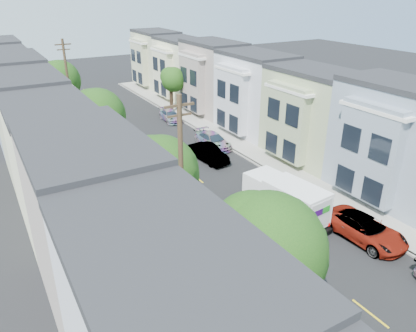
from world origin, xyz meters
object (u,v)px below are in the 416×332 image
(tree_c, at_px, (159,174))
(tree_d, at_px, (97,116))
(utility_pole_near, at_px, (182,187))
(lead_sedan, at_px, (209,153))
(tree_b, at_px, (265,252))
(parked_left_c, at_px, (219,263))
(parked_right_c, at_px, (213,140))
(fedex_truck, at_px, (285,199))
(parked_right_b, at_px, (365,229))
(tree_far_r, at_px, (173,80))
(tree_e, at_px, (59,81))
(utility_pole_far, at_px, (69,89))
(parked_right_d, at_px, (170,116))
(parked_left_d, at_px, (145,186))

(tree_c, xyz_separation_m, tree_d, (-0.00, 12.88, 0.19))
(utility_pole_near, distance_m, lead_sedan, 16.15)
(tree_b, distance_m, lead_sedan, 22.31)
(tree_b, bearing_deg, parked_left_c, 76.02)
(tree_c, relative_size, tree_d, 0.98)
(parked_left_c, bearing_deg, parked_right_c, 56.12)
(fedex_truck, height_order, parked_right_b, fedex_truck)
(tree_b, distance_m, tree_far_r, 38.32)
(tree_e, bearing_deg, utility_pole_far, -89.98)
(tree_d, xyz_separation_m, tree_e, (-0.00, 15.09, 0.18))
(tree_e, bearing_deg, tree_far_r, -9.63)
(utility_pole_far, height_order, parked_left_c, utility_pole_far)
(utility_pole_far, bearing_deg, tree_c, -90.00)
(tree_b, distance_m, tree_c, 10.26)
(parked_right_c, bearing_deg, utility_pole_near, -128.22)
(parked_right_c, relative_size, parked_right_d, 1.12)
(tree_d, relative_size, parked_left_d, 1.61)
(tree_e, distance_m, utility_pole_near, 31.01)
(utility_pole_near, distance_m, parked_left_d, 10.52)
(tree_b, relative_size, parked_right_b, 1.44)
(tree_e, bearing_deg, parked_right_b, -71.94)
(parked_right_c, bearing_deg, tree_far_r, 79.01)
(tree_c, distance_m, parked_left_c, 6.24)
(parked_left_c, bearing_deg, parked_left_d, 85.95)
(fedex_truck, distance_m, parked_right_c, 14.78)
(tree_e, bearing_deg, utility_pole_near, -90.00)
(utility_pole_far, distance_m, fedex_truck, 26.52)
(tree_e, height_order, parked_left_c, tree_e)
(lead_sedan, bearing_deg, utility_pole_far, 118.30)
(tree_b, bearing_deg, fedex_truck, 44.75)
(utility_pole_far, xyz_separation_m, parked_right_c, (11.20, -10.47, -4.45))
(tree_d, relative_size, tree_far_r, 1.26)
(tree_c, distance_m, tree_e, 27.97)
(tree_e, height_order, utility_pole_far, utility_pole_far)
(tree_d, distance_m, parked_right_d, 15.36)
(parked_right_b, bearing_deg, parked_left_d, 124.75)
(tree_b, bearing_deg, tree_e, 90.00)
(tree_e, xyz_separation_m, tree_far_r, (13.20, -2.24, -0.89))
(fedex_truck, relative_size, lead_sedan, 1.35)
(parked_right_c, bearing_deg, parked_left_d, -150.62)
(tree_far_r, bearing_deg, tree_d, -135.77)
(tree_d, relative_size, parked_left_c, 1.73)
(tree_c, distance_m, fedex_truck, 9.07)
(utility_pole_far, distance_m, lead_sedan, 16.68)
(lead_sedan, bearing_deg, parked_right_c, 46.90)
(tree_c, xyz_separation_m, parked_left_d, (1.40, 6.42, -3.92))
(tree_b, bearing_deg, parked_right_b, 18.94)
(parked_right_d, bearing_deg, parked_left_d, -116.61)
(fedex_truck, height_order, parked_right_d, fedex_truck)
(parked_right_c, distance_m, parked_right_d, 10.02)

